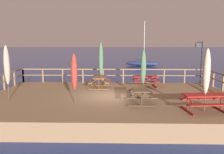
# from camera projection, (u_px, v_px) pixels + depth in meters

# --- Properties ---
(ground_plane) EXTENTS (600.00, 600.00, 0.00)m
(ground_plane) POSITION_uv_depth(u_px,v_px,m) (112.00, 109.00, 13.20)
(ground_plane) COLOR navy
(wooden_deck) EXTENTS (14.51, 9.24, 0.81)m
(wooden_deck) POSITION_uv_depth(u_px,v_px,m) (112.00, 102.00, 13.14)
(wooden_deck) COLOR #846647
(wooden_deck) RESTS_ON ground
(railing_waterside_far) EXTENTS (14.31, 0.10, 1.09)m
(railing_waterside_far) POSITION_uv_depth(u_px,v_px,m) (113.00, 73.00, 17.40)
(railing_waterside_far) COLOR brown
(railing_waterside_far) RESTS_ON wooden_deck
(picnic_table_front_right) EXTENTS (1.42, 1.93, 0.78)m
(picnic_table_front_right) POSITION_uv_depth(u_px,v_px,m) (140.00, 92.00, 11.49)
(picnic_table_front_right) COLOR brown
(picnic_table_front_right) RESTS_ON wooden_deck
(picnic_table_back_right) EXTENTS (1.47, 1.82, 0.78)m
(picnic_table_back_right) POSITION_uv_depth(u_px,v_px,m) (100.00, 80.00, 15.41)
(picnic_table_back_right) COLOR brown
(picnic_table_back_right) RESTS_ON wooden_deck
(picnic_table_mid_right) EXTENTS (1.77, 1.48, 0.78)m
(picnic_table_mid_right) POSITION_uv_depth(u_px,v_px,m) (146.00, 79.00, 15.75)
(picnic_table_mid_right) COLOR maroon
(picnic_table_mid_right) RESTS_ON wooden_deck
(picnic_table_mid_left) EXTENTS (2.02, 1.56, 0.78)m
(picnic_table_mid_left) POSITION_uv_depth(u_px,v_px,m) (205.00, 99.00, 9.98)
(picnic_table_mid_left) COLOR maroon
(picnic_table_mid_left) RESTS_ON wooden_deck
(patio_umbrella_tall_mid_right) EXTENTS (0.32, 0.32, 2.65)m
(patio_umbrella_tall_mid_right) POSITION_uv_depth(u_px,v_px,m) (143.00, 67.00, 12.64)
(patio_umbrella_tall_mid_right) COLOR #4C3828
(patio_umbrella_tall_mid_right) RESTS_ON wooden_deck
(patio_umbrella_short_back) EXTENTS (0.32, 0.32, 3.12)m
(patio_umbrella_short_back) POSITION_uv_depth(u_px,v_px,m) (101.00, 59.00, 15.16)
(patio_umbrella_short_back) COLOR #4C3828
(patio_umbrella_short_back) RESTS_ON wooden_deck
(patio_umbrella_short_mid) EXTENTS (0.32, 0.32, 2.53)m
(patio_umbrella_short_mid) POSITION_uv_depth(u_px,v_px,m) (74.00, 72.00, 11.01)
(patio_umbrella_short_mid) COLOR #4C3828
(patio_umbrella_short_mid) RESTS_ON wooden_deck
(patio_umbrella_tall_front) EXTENTS (0.32, 0.32, 2.81)m
(patio_umbrella_tall_front) POSITION_uv_depth(u_px,v_px,m) (207.00, 72.00, 9.80)
(patio_umbrella_tall_front) COLOR #4C3828
(patio_umbrella_tall_front) RESTS_ON wooden_deck
(patio_umbrella_tall_back_right) EXTENTS (0.32, 0.32, 2.94)m
(patio_umbrella_tall_back_right) POSITION_uv_depth(u_px,v_px,m) (7.00, 65.00, 11.92)
(patio_umbrella_tall_back_right) COLOR #4C3828
(patio_umbrella_tall_back_right) RESTS_ON wooden_deck
(lamp_post_hooked) EXTENTS (0.62, 0.43, 3.20)m
(lamp_post_hooked) POSITION_uv_depth(u_px,v_px,m) (200.00, 56.00, 16.40)
(lamp_post_hooked) COLOR black
(lamp_post_hooked) RESTS_ON wooden_deck
(sailboat_distant) EXTENTS (6.23, 3.39, 7.72)m
(sailboat_distant) POSITION_uv_depth(u_px,v_px,m) (142.00, 63.00, 39.18)
(sailboat_distant) COLOR navy
(sailboat_distant) RESTS_ON ground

